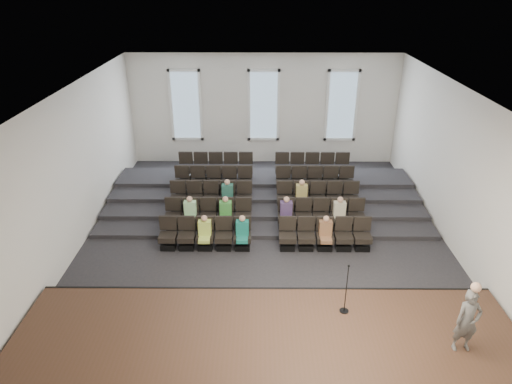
# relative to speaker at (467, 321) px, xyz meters

# --- Properties ---
(ground) EXTENTS (14.00, 14.00, 0.00)m
(ground) POSITION_rel_speaker_xyz_m (-4.33, 5.44, -1.27)
(ground) COLOR black
(ground) RESTS_ON ground
(ceiling) EXTENTS (12.00, 14.00, 0.02)m
(ceiling) POSITION_rel_speaker_xyz_m (-4.33, 5.44, 3.74)
(ceiling) COLOR white
(ceiling) RESTS_ON ground
(wall_back) EXTENTS (12.00, 0.04, 5.00)m
(wall_back) POSITION_rel_speaker_xyz_m (-4.33, 12.46, 1.23)
(wall_back) COLOR silver
(wall_back) RESTS_ON ground
(wall_front) EXTENTS (12.00, 0.04, 5.00)m
(wall_front) POSITION_rel_speaker_xyz_m (-4.33, -1.58, 1.23)
(wall_front) COLOR silver
(wall_front) RESTS_ON ground
(wall_left) EXTENTS (0.04, 14.00, 5.00)m
(wall_left) POSITION_rel_speaker_xyz_m (-10.35, 5.44, 1.23)
(wall_left) COLOR silver
(wall_left) RESTS_ON ground
(wall_right) EXTENTS (0.04, 14.00, 5.00)m
(wall_right) POSITION_rel_speaker_xyz_m (1.69, 5.44, 1.23)
(wall_right) COLOR silver
(wall_right) RESTS_ON ground
(stage) EXTENTS (11.80, 3.60, 0.50)m
(stage) POSITION_rel_speaker_xyz_m (-4.33, 0.34, -1.02)
(stage) COLOR #41281B
(stage) RESTS_ON ground
(stage_lip) EXTENTS (11.80, 0.06, 0.52)m
(stage_lip) POSITION_rel_speaker_xyz_m (-4.33, 2.11, -1.02)
(stage_lip) COLOR black
(stage_lip) RESTS_ON ground
(risers) EXTENTS (11.80, 4.80, 0.60)m
(risers) POSITION_rel_speaker_xyz_m (-4.33, 8.61, -1.08)
(risers) COLOR black
(risers) RESTS_ON ground
(seating_rows) EXTENTS (6.80, 4.70, 1.67)m
(seating_rows) POSITION_rel_speaker_xyz_m (-4.33, 6.98, -0.59)
(seating_rows) COLOR black
(seating_rows) RESTS_ON ground
(windows) EXTENTS (8.44, 0.10, 3.24)m
(windows) POSITION_rel_speaker_xyz_m (-4.33, 12.39, 1.43)
(windows) COLOR white
(windows) RESTS_ON wall_back
(audience) EXTENTS (5.45, 2.64, 1.10)m
(audience) POSITION_rel_speaker_xyz_m (-4.47, 5.78, -0.46)
(audience) COLOR #BAD254
(audience) RESTS_ON seating_rows
(speaker) EXTENTS (0.59, 0.41, 1.54)m
(speaker) POSITION_rel_speaker_xyz_m (0.00, 0.00, 0.00)
(speaker) COLOR #54524F
(speaker) RESTS_ON stage
(mic_stand) EXTENTS (0.23, 0.23, 1.38)m
(mic_stand) POSITION_rel_speaker_xyz_m (-2.40, 1.22, -0.36)
(mic_stand) COLOR black
(mic_stand) RESTS_ON stage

